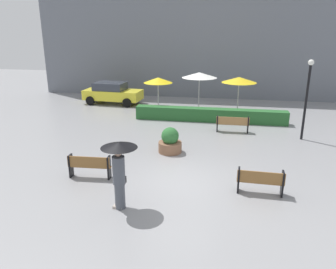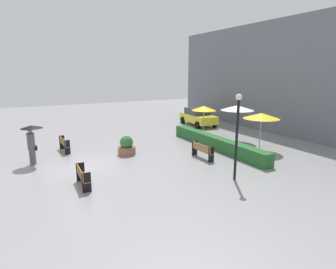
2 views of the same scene
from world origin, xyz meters
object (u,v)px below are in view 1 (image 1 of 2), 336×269
object	(u,v)px
bench_near_right	(260,180)
bench_back_row	(233,123)
patio_umbrella_white	(199,75)
patio_umbrella_yellow_far	(239,80)
planter_pot	(170,142)
bench_near_left	(89,165)
patio_umbrella_yellow	(158,80)
parked_car	(112,93)
pedestrian_with_umbrella	(119,164)
lamp_post	(307,92)

from	to	relation	value
bench_near_right	bench_back_row	bearing A→B (deg)	97.43
patio_umbrella_white	patio_umbrella_yellow_far	size ratio (longest dim) A/B	1.08
bench_back_row	planter_pot	world-z (taller)	planter_pot
bench_near_left	patio_umbrella_yellow	xyz separation A→B (m)	(0.43, 10.29, 1.64)
planter_pot	patio_umbrella_yellow_far	size ratio (longest dim) A/B	0.48
patio_umbrella_yellow_far	bench_near_right	bearing A→B (deg)	-87.01
bench_near_right	parked_car	xyz separation A→B (m)	(-9.66, 12.58, 0.32)
parked_car	bench_near_right	bearing A→B (deg)	-52.47
bench_back_row	patio_umbrella_white	distance (m)	5.40
pedestrian_with_umbrella	patio_umbrella_yellow_far	distance (m)	13.39
parked_car	patio_umbrella_white	bearing A→B (deg)	-9.73
lamp_post	patio_umbrella_yellow_far	world-z (taller)	lamp_post
parked_car	bench_back_row	bearing A→B (deg)	-32.77
patio_umbrella_yellow	patio_umbrella_yellow_far	distance (m)	5.19
bench_near_left	patio_umbrella_yellow_far	xyz separation A→B (m)	(5.58, 11.00, 1.70)
lamp_post	parked_car	xyz separation A→B (m)	(-12.21, 6.22, -1.61)
planter_pot	patio_umbrella_yellow_far	world-z (taller)	patio_umbrella_yellow_far
bench_back_row	parked_car	xyz separation A→B (m)	(-8.76, 5.64, 0.31)
planter_pot	bench_back_row	bearing A→B (deg)	52.12
patio_umbrella_yellow_far	patio_umbrella_white	bearing A→B (deg)	172.79
bench_near_left	bench_back_row	distance (m)	8.59
lamp_post	patio_umbrella_white	world-z (taller)	lamp_post
bench_near_left	pedestrian_with_umbrella	size ratio (longest dim) A/B	0.75
bench_back_row	pedestrian_with_umbrella	bearing A→B (deg)	-111.76
pedestrian_with_umbrella	patio_umbrella_yellow	world-z (taller)	patio_umbrella_yellow
planter_pot	lamp_post	xyz separation A→B (m)	(6.23, 2.99, 1.93)
bench_near_right	patio_umbrella_yellow_far	world-z (taller)	patio_umbrella_yellow_far
parked_car	patio_umbrella_yellow_far	bearing A→B (deg)	-9.02
pedestrian_with_umbrella	parked_car	bearing A→B (deg)	110.43
planter_pot	patio_umbrella_white	world-z (taller)	patio_umbrella_white
patio_umbrella_white	patio_umbrella_yellow_far	world-z (taller)	patio_umbrella_white
planter_pot	parked_car	bearing A→B (deg)	123.00
pedestrian_with_umbrella	bench_near_left	bearing A→B (deg)	134.71
parked_car	planter_pot	bearing A→B (deg)	-57.00
bench_near_right	pedestrian_with_umbrella	xyz separation A→B (m)	(-4.35, -1.69, 0.96)
bench_near_left	patio_umbrella_white	size ratio (longest dim) A/B	0.62
bench_back_row	patio_umbrella_yellow	bearing A→B (deg)	144.14
pedestrian_with_umbrella	patio_umbrella_white	size ratio (longest dim) A/B	0.82
lamp_post	bench_back_row	bearing A→B (deg)	170.52
bench_near_left	bench_back_row	xyz separation A→B (m)	(5.25, 6.80, -0.01)
bench_near_right	planter_pot	size ratio (longest dim) A/B	1.35
bench_near_left	pedestrian_with_umbrella	distance (m)	2.73
parked_car	lamp_post	bearing A→B (deg)	-26.98
bench_near_left	patio_umbrella_yellow	size ratio (longest dim) A/B	0.69
planter_pot	parked_car	size ratio (longest dim) A/B	0.27
patio_umbrella_yellow_far	lamp_post	bearing A→B (deg)	-56.76
patio_umbrella_yellow	lamp_post	bearing A→B (deg)	-26.15
bench_near_right	patio_umbrella_yellow_far	distance (m)	11.29
planter_pot	bench_near_left	bearing A→B (deg)	-127.47
bench_near_left	lamp_post	size ratio (longest dim) A/B	0.41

